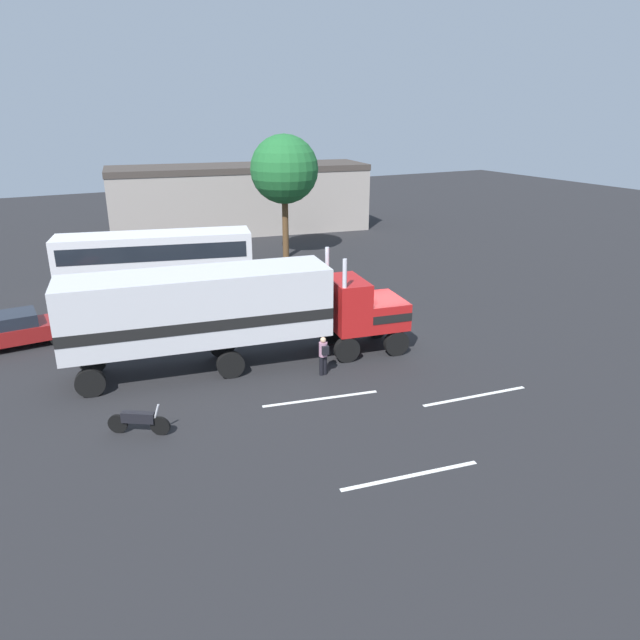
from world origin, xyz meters
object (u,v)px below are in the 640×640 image
object	(u,v)px
motorcycle	(139,421)
tree_left	(284,170)
semi_truck	(226,309)
parked_bus	(155,256)
parked_car	(16,329)
person_bystander	(323,354)

from	to	relation	value
motorcycle	tree_left	bearing A→B (deg)	54.41
semi_truck	tree_left	distance (m)	19.35
parked_bus	motorcycle	xyz separation A→B (m)	(-4.25, -16.08, -1.58)
parked_car	tree_left	world-z (taller)	tree_left
parked_bus	tree_left	distance (m)	11.57
semi_truck	motorcycle	world-z (taller)	semi_truck
semi_truck	motorcycle	bearing A→B (deg)	-139.26
semi_truck	tree_left	xyz separation A→B (m)	(9.91, 16.21, 3.67)
person_bystander	motorcycle	xyz separation A→B (m)	(-7.51, -1.22, -0.41)
motorcycle	tree_left	world-z (taller)	tree_left
semi_truck	parked_car	xyz separation A→B (m)	(-7.77, 6.51, -1.72)
person_bystander	motorcycle	bearing A→B (deg)	-170.74
person_bystander	motorcycle	world-z (taller)	person_bystander
semi_truck	parked_bus	world-z (taller)	semi_truck
person_bystander	parked_bus	bearing A→B (deg)	102.37
semi_truck	parked_car	distance (m)	10.28
parked_car	motorcycle	size ratio (longest dim) A/B	2.46
person_bystander	parked_car	distance (m)	14.17
motorcycle	tree_left	size ratio (longest dim) A/B	0.21
semi_truck	parked_car	size ratio (longest dim) A/B	3.20
motorcycle	parked_car	bearing A→B (deg)	108.05
semi_truck	parked_car	bearing A→B (deg)	140.03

